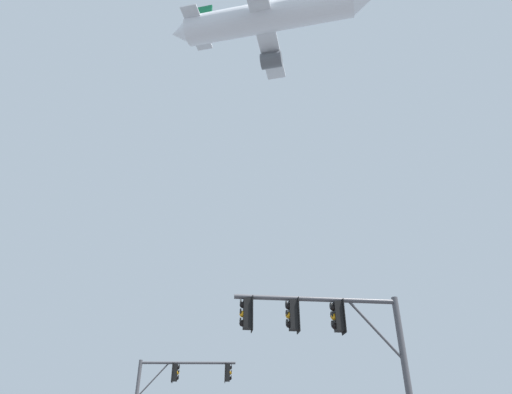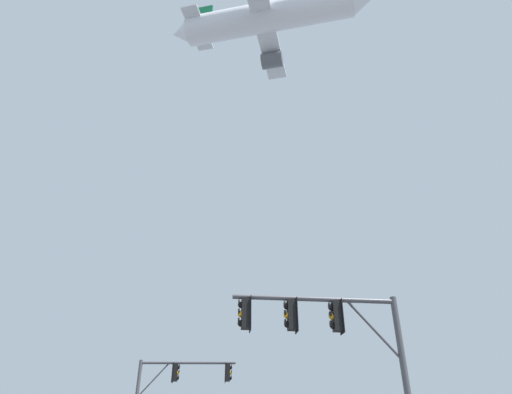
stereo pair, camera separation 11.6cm
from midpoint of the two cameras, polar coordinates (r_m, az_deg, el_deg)
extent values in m
cylinder|color=#4C4C51|center=(14.71, 18.89, -22.53)|extent=(0.20, 0.20, 5.51)
cylinder|color=#4C4C51|center=(14.36, 7.53, -12.95)|extent=(5.16, 0.56, 0.15)
cylinder|color=#4C4C51|center=(14.68, 14.92, -16.21)|extent=(1.61, 0.21, 1.83)
cube|color=black|center=(13.86, -1.36, -14.84)|extent=(0.28, 0.34, 0.90)
cylinder|color=black|center=(14.00, -1.34, -12.82)|extent=(0.05, 0.05, 0.12)
cube|color=black|center=(13.88, -0.77, -14.86)|extent=(0.06, 0.46, 1.04)
sphere|color=black|center=(13.92, -1.96, -13.75)|extent=(0.20, 0.20, 0.20)
cylinder|color=black|center=(13.93, -2.23, -13.50)|extent=(0.06, 0.21, 0.21)
sphere|color=orange|center=(13.85, -1.98, -14.86)|extent=(0.20, 0.20, 0.20)
cylinder|color=black|center=(13.86, -2.25, -14.61)|extent=(0.06, 0.21, 0.21)
sphere|color=black|center=(13.78, -2.00, -15.99)|extent=(0.20, 0.20, 0.20)
cylinder|color=black|center=(13.79, -2.28, -15.74)|extent=(0.06, 0.21, 0.21)
cube|color=black|center=(14.06, 4.61, -14.97)|extent=(0.28, 0.34, 0.90)
cylinder|color=black|center=(14.20, 4.52, -12.98)|extent=(0.05, 0.05, 0.12)
cube|color=black|center=(14.09, 5.19, -14.98)|extent=(0.06, 0.46, 1.04)
sphere|color=black|center=(14.11, 3.97, -13.91)|extent=(0.20, 0.20, 0.20)
cylinder|color=black|center=(14.11, 3.69, -13.67)|extent=(0.06, 0.21, 0.21)
sphere|color=orange|center=(14.03, 4.01, -15.01)|extent=(0.20, 0.20, 0.20)
cylinder|color=black|center=(14.04, 3.73, -14.77)|extent=(0.06, 0.21, 0.21)
sphere|color=black|center=(13.97, 4.05, -16.12)|extent=(0.20, 0.20, 0.20)
cylinder|color=black|center=(13.97, 3.77, -15.88)|extent=(0.06, 0.21, 0.21)
cube|color=black|center=(14.40, 10.36, -14.95)|extent=(0.28, 0.34, 0.90)
cylinder|color=black|center=(14.53, 10.18, -13.01)|extent=(0.05, 0.05, 0.12)
cube|color=black|center=(14.44, 10.91, -14.94)|extent=(0.06, 0.46, 1.04)
sphere|color=black|center=(14.43, 9.69, -13.92)|extent=(0.20, 0.20, 0.20)
cylinder|color=black|center=(14.43, 9.42, -13.70)|extent=(0.06, 0.21, 0.21)
sphere|color=orange|center=(14.36, 9.79, -15.00)|extent=(0.20, 0.20, 0.20)
cylinder|color=black|center=(14.35, 9.51, -14.77)|extent=(0.06, 0.21, 0.21)
sphere|color=black|center=(14.29, 9.89, -16.08)|extent=(0.20, 0.20, 0.20)
cylinder|color=black|center=(14.29, 9.60, -15.86)|extent=(0.06, 0.21, 0.21)
cylinder|color=#4C4C51|center=(27.04, -8.88, -20.39)|extent=(5.38, 0.26, 0.15)
cylinder|color=#4C4C51|center=(27.22, -13.27, -21.99)|extent=(1.67, 0.11, 1.87)
cube|color=black|center=(26.77, -3.82, -21.70)|extent=(0.27, 0.33, 0.90)
cylinder|color=black|center=(26.84, -3.78, -20.62)|extent=(0.05, 0.05, 0.12)
cube|color=black|center=(26.78, -4.14, -21.69)|extent=(0.03, 0.46, 1.04)
sphere|color=black|center=(26.80, -3.47, -21.14)|extent=(0.20, 0.20, 0.20)
cylinder|color=black|center=(26.81, -3.32, -21.01)|extent=(0.04, 0.21, 0.21)
sphere|color=orange|center=(26.76, -3.49, -21.73)|extent=(0.20, 0.20, 0.20)
cylinder|color=black|center=(26.77, -3.33, -21.60)|extent=(0.04, 0.21, 0.21)
sphere|color=black|center=(26.73, -3.51, -22.32)|extent=(0.20, 0.20, 0.20)
cylinder|color=black|center=(26.73, -3.35, -22.20)|extent=(0.04, 0.21, 0.21)
cube|color=black|center=(27.06, -10.55, -21.39)|extent=(0.27, 0.33, 0.90)
cylinder|color=black|center=(27.14, -10.44, -20.33)|extent=(0.05, 0.05, 0.12)
cube|color=black|center=(27.09, -10.86, -21.37)|extent=(0.03, 0.46, 1.04)
sphere|color=black|center=(27.08, -10.17, -20.85)|extent=(0.20, 0.20, 0.20)
cylinder|color=black|center=(27.08, -10.01, -20.74)|extent=(0.04, 0.21, 0.21)
sphere|color=orange|center=(27.04, -10.22, -21.44)|extent=(0.20, 0.20, 0.20)
cylinder|color=black|center=(27.04, -10.07, -21.32)|extent=(0.04, 0.21, 0.21)
sphere|color=black|center=(27.00, -10.28, -22.02)|extent=(0.20, 0.20, 0.20)
cylinder|color=black|center=(27.00, -10.12, -21.91)|extent=(0.04, 0.21, 0.21)
cylinder|color=white|center=(66.75, 1.46, 22.20)|extent=(23.74, 9.90, 4.17)
cone|color=white|center=(66.60, 13.54, 23.53)|extent=(3.77, 4.55, 3.96)
cone|color=white|center=(69.35, -9.75, 20.13)|extent=(3.41, 4.08, 3.54)
cube|color=silver|center=(66.34, 0.87, 21.78)|extent=(8.31, 22.16, 0.47)
cylinder|color=#595B60|center=(69.40, 1.95, 17.22)|extent=(3.61, 3.05, 2.34)
cube|color=#0C5933|center=(70.41, -7.35, 21.84)|extent=(3.61, 1.22, 4.95)
cube|color=silver|center=(68.97, -7.67, 20.78)|extent=(4.23, 8.15, 0.26)
camera|label=1|loc=(0.06, -90.12, 0.07)|focal=30.99mm
camera|label=2|loc=(0.06, 89.88, -0.07)|focal=30.99mm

